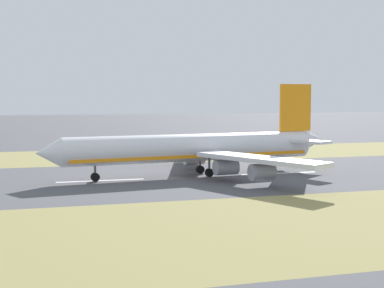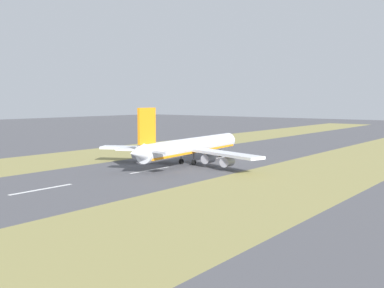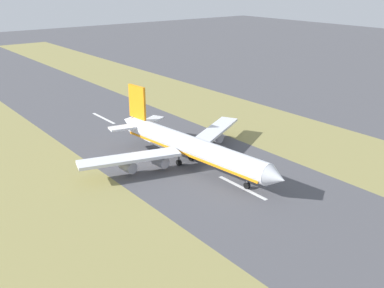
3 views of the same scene
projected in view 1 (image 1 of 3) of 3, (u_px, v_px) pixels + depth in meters
ground_plane at (172, 178)px, 114.25m from camera, size 800.00×800.00×0.00m
grass_median_west at (249, 227)px, 71.00m from camera, size 40.00×600.00×0.01m
grass_median_east at (137, 155)px, 157.49m from camera, size 40.00×600.00×0.01m
centreline_dash_mid at (279, 173)px, 120.75m from camera, size 1.20×18.00×0.01m
centreline_dash_far at (101, 181)px, 110.28m from camera, size 1.20×18.00×0.01m
airplane_main_jet at (200, 148)px, 117.14m from camera, size 63.79×67.21×20.20m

